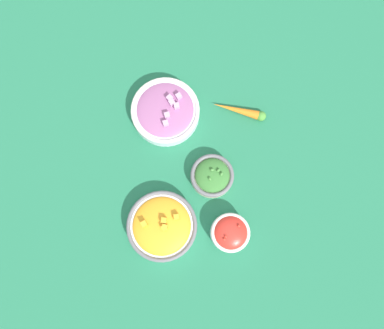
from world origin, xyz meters
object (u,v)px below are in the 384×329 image
bowl_broccoli (212,176)px  bowl_squash (162,226)px  bowl_red_onion (165,111)px  loose_carrot (241,111)px  bowl_cherry_tomatoes (230,233)px

bowl_broccoli → bowl_squash: (-0.14, 0.15, 0.00)m
bowl_red_onion → loose_carrot: bowl_red_onion is taller
bowl_cherry_tomatoes → loose_carrot: size_ratio=0.67×
bowl_squash → loose_carrot: bearing=-37.3°
loose_carrot → bowl_red_onion: bearing=16.4°
bowl_broccoli → loose_carrot: bearing=-27.3°
bowl_squash → bowl_cherry_tomatoes: 0.19m
bowl_red_onion → bowl_cherry_tomatoes: 0.41m
bowl_red_onion → bowl_cherry_tomatoes: bowl_cherry_tomatoes is taller
bowl_broccoli → bowl_squash: 0.21m
bowl_broccoli → bowl_squash: size_ratio=0.63×
bowl_red_onion → bowl_cherry_tomatoes: bearing=-155.9°
loose_carrot → bowl_broccoli: bearing=81.0°
bowl_red_onion → bowl_squash: 0.34m
bowl_broccoli → bowl_squash: bowl_squash is taller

